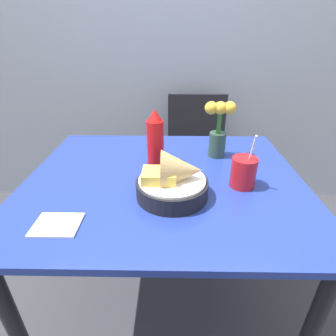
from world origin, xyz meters
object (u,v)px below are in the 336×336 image
chair_far_window (196,150)px  flower_vase (219,128)px  ketchup_bottle (155,138)px  drink_cup (243,173)px  food_basket (175,181)px

chair_far_window → flower_vase: size_ratio=3.64×
chair_far_window → flower_vase: (0.03, -0.61, 0.37)m
ketchup_bottle → drink_cup: size_ratio=1.13×
ketchup_bottle → drink_cup: (0.33, -0.18, -0.06)m
food_basket → drink_cup: bearing=15.9°
ketchup_bottle → food_basket: bearing=-72.4°
chair_far_window → flower_vase: 0.72m
drink_cup → flower_vase: (-0.06, 0.26, 0.08)m
food_basket → drink_cup: 0.26m
ketchup_bottle → chair_far_window: bearing=70.9°
food_basket → flower_vase: (0.19, 0.33, 0.07)m
drink_cup → chair_far_window: bearing=95.7°
food_basket → flower_vase: size_ratio=0.99×
drink_cup → ketchup_bottle: bearing=151.3°
ketchup_bottle → flower_vase: 0.28m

